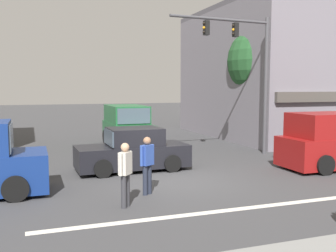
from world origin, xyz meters
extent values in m
plane|color=#3D3D3F|center=(0.00, 0.00, 0.00)|extent=(120.00, 120.00, 0.00)
cube|color=silver|center=(0.00, -3.50, 0.00)|extent=(9.00, 0.24, 0.01)
cube|color=slate|center=(12.05, 9.50, 3.84)|extent=(11.54, 11.48, 7.69)
cube|color=#57545B|center=(12.05, 9.50, 7.84)|extent=(11.54, 11.48, 0.30)
cylinder|color=#4C3823|center=(7.86, 6.59, 1.47)|extent=(0.32, 0.32, 2.95)
sphere|color=#235128|center=(7.86, 6.59, 4.49)|extent=(4.10, 4.10, 4.10)
cylinder|color=brown|center=(7.37, 6.16, 4.33)|extent=(0.22, 0.22, 8.66)
cylinder|color=#47474C|center=(5.90, 3.48, 3.10)|extent=(0.18, 0.18, 6.20)
cylinder|color=#47474C|center=(3.50, 3.31, 5.95)|extent=(4.80, 0.46, 0.12)
cube|color=black|center=(4.22, 3.36, 5.55)|extent=(0.22, 0.25, 0.60)
sphere|color=black|center=(4.10, 3.35, 5.73)|extent=(0.12, 0.12, 0.12)
sphere|color=orange|center=(4.10, 3.35, 5.55)|extent=(0.12, 0.12, 0.12)
sphere|color=black|center=(4.10, 3.35, 5.37)|extent=(0.12, 0.12, 0.12)
cube|color=black|center=(2.79, 3.26, 5.55)|extent=(0.22, 0.25, 0.60)
sphere|color=black|center=(2.67, 3.25, 5.73)|extent=(0.12, 0.12, 0.12)
sphere|color=orange|center=(2.67, 3.25, 5.55)|extent=(0.12, 0.12, 0.12)
sphere|color=black|center=(2.67, 3.25, 5.37)|extent=(0.12, 0.12, 0.12)
cube|color=black|center=(-0.79, 1.96, 0.54)|extent=(4.15, 1.82, 0.80)
cube|color=black|center=(-0.69, 1.96, 1.26)|extent=(1.94, 1.61, 0.64)
cube|color=#475666|center=(-1.66, 1.94, 1.26)|extent=(0.10, 1.44, 0.54)
cylinder|color=black|center=(-2.04, 1.07, 0.32)|extent=(0.64, 0.20, 0.64)
cylinder|color=black|center=(-2.09, 2.77, 0.32)|extent=(0.64, 0.20, 0.64)
cylinder|color=black|center=(0.50, 1.15, 0.32)|extent=(0.64, 0.20, 0.64)
cylinder|color=black|center=(0.45, 2.85, 0.32)|extent=(0.64, 0.20, 0.64)
cube|color=#1E6033|center=(0.49, 7.95, 0.66)|extent=(1.85, 4.60, 1.10)
cube|color=#1E6033|center=(0.49, 8.25, 1.66)|extent=(1.81, 3.20, 0.90)
cube|color=#475666|center=(0.49, 6.63, 1.66)|extent=(1.66, 0.06, 0.76)
cylinder|color=black|center=(1.41, 6.53, 0.36)|extent=(0.20, 0.72, 0.72)
cylinder|color=black|center=(-0.43, 6.52, 0.36)|extent=(0.20, 0.72, 0.72)
cylinder|color=black|center=(1.40, 9.38, 0.36)|extent=(0.20, 0.72, 0.72)
cylinder|color=black|center=(-0.44, 9.37, 0.36)|extent=(0.20, 0.72, 0.72)
cube|color=maroon|center=(6.50, -0.20, 1.66)|extent=(3.22, 1.83, 0.90)
cylinder|color=black|center=(5.39, 0.73, 0.36)|extent=(0.72, 0.21, 0.72)
cylinder|color=black|center=(5.37, -1.11, 0.36)|extent=(0.72, 0.21, 0.72)
cube|color=#475666|center=(-4.86, -0.01, 1.66)|extent=(0.07, 1.66, 0.76)
cylinder|color=black|center=(-4.75, 0.91, 0.36)|extent=(0.72, 0.20, 0.72)
cylinder|color=black|center=(-4.76, -0.93, 0.36)|extent=(0.72, 0.20, 0.72)
cylinder|color=#232838|center=(-1.13, -1.36, 0.43)|extent=(0.14, 0.14, 0.86)
cylinder|color=#232838|center=(-1.28, -1.46, 0.43)|extent=(0.14, 0.14, 0.86)
cube|color=#2D4CA5|center=(-1.20, -1.41, 1.15)|extent=(0.42, 0.38, 0.58)
sphere|color=#9E7051|center=(-1.20, -1.41, 1.56)|extent=(0.22, 0.22, 0.22)
cylinder|color=#2D4CA5|center=(-1.00, -1.28, 1.15)|extent=(0.09, 0.09, 0.56)
cylinder|color=#2D4CA5|center=(-1.41, -1.54, 1.15)|extent=(0.09, 0.09, 0.56)
cylinder|color=#333338|center=(-2.13, -2.45, 0.43)|extent=(0.14, 0.14, 0.86)
cylinder|color=#333338|center=(-2.01, -2.31, 0.43)|extent=(0.14, 0.14, 0.86)
cube|color=beige|center=(-2.07, -2.38, 1.15)|extent=(0.40, 0.42, 0.58)
sphere|color=tan|center=(-2.07, -2.38, 1.56)|extent=(0.22, 0.22, 0.22)
cylinder|color=beige|center=(-2.23, -2.56, 1.15)|extent=(0.09, 0.09, 0.56)
cylinder|color=beige|center=(-1.91, -2.20, 1.15)|extent=(0.09, 0.09, 0.56)
camera|label=1|loc=(-4.32, -12.04, 3.08)|focal=42.00mm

